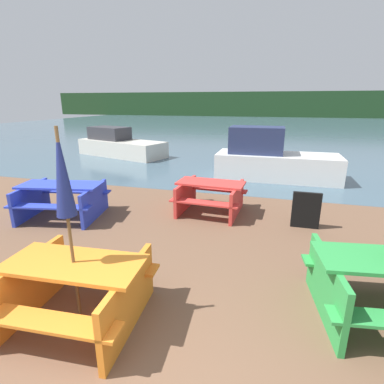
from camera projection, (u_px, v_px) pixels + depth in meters
water at (265, 126)px, 31.36m from camera, size 60.00×50.00×0.00m
far_treeline at (271, 104)px, 49.21m from camera, size 80.00×1.60×4.00m
picnic_table_orange at (77, 286)px, 3.44m from camera, size 1.65×1.48×0.77m
picnic_table_blue at (62, 197)px, 6.61m from camera, size 1.98×1.68×0.76m
picnic_table_red at (211, 194)px, 6.91m from camera, size 1.58×1.46×0.73m
umbrella_navy at (62, 177)px, 3.07m from camera, size 0.21×0.21×2.27m
boat at (272, 160)px, 9.94m from camera, size 3.95×1.52×1.70m
boat_second at (119, 145)px, 14.22m from camera, size 4.64×2.80×1.31m
signboard at (306, 210)px, 6.07m from camera, size 0.55×0.08×0.75m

